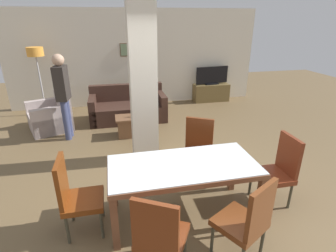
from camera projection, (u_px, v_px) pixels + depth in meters
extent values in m
plane|color=brown|center=(182.00, 214.00, 3.50)|extent=(18.00, 18.00, 0.00)
cube|color=beige|center=(137.00, 58.00, 7.61)|extent=(7.20, 0.06, 2.70)
cube|color=brown|center=(128.00, 50.00, 7.43)|extent=(0.44, 0.02, 0.36)
cube|color=gray|center=(128.00, 50.00, 7.42)|extent=(0.40, 0.01, 0.32)
cube|color=beige|center=(143.00, 87.00, 4.39)|extent=(0.44, 0.39, 2.70)
cube|color=brown|center=(193.00, 186.00, 2.86)|extent=(1.84, 0.06, 0.06)
cube|color=brown|center=(176.00, 152.00, 3.59)|extent=(1.84, 0.06, 0.06)
cube|color=brown|center=(110.00, 176.00, 3.05)|extent=(0.06, 0.75, 0.06)
cube|color=brown|center=(249.00, 159.00, 3.40)|extent=(0.06, 0.75, 0.06)
cube|color=silver|center=(183.00, 165.00, 3.21)|extent=(1.82, 0.85, 0.01)
cube|color=brown|center=(115.00, 224.00, 2.84)|extent=(0.08, 0.08, 0.69)
cube|color=brown|center=(260.00, 202.00, 3.19)|extent=(0.08, 0.08, 0.69)
cube|color=brown|center=(113.00, 184.00, 3.54)|extent=(0.08, 0.08, 0.69)
cube|color=brown|center=(232.00, 169.00, 3.88)|extent=(0.08, 0.08, 0.69)
cube|color=#612B12|center=(196.00, 157.00, 4.08)|extent=(0.63, 0.63, 0.07)
cube|color=#612B12|center=(199.00, 134.00, 4.14)|extent=(0.40, 0.26, 0.54)
cylinder|color=#3F3C2D|center=(205.00, 178.00, 3.94)|extent=(0.04, 0.04, 0.38)
cylinder|color=#3F3C2D|center=(181.00, 174.00, 4.05)|extent=(0.04, 0.04, 0.38)
cylinder|color=#3F3C2D|center=(209.00, 165.00, 4.28)|extent=(0.04, 0.04, 0.38)
cylinder|color=#3F3C2D|center=(187.00, 162.00, 4.38)|extent=(0.04, 0.04, 0.38)
cube|color=maroon|center=(162.00, 237.00, 2.58)|extent=(0.63, 0.63, 0.07)
cube|color=maroon|center=(155.00, 228.00, 2.29)|extent=(0.41, 0.26, 0.54)
cylinder|color=#3F3C2D|center=(151.00, 236.00, 2.89)|extent=(0.04, 0.04, 0.38)
cylinder|color=#3F3C2D|center=(185.00, 244.00, 2.79)|extent=(0.04, 0.04, 0.38)
cube|color=maroon|center=(272.00, 176.00, 3.59)|extent=(0.46, 0.46, 0.07)
cube|color=maroon|center=(289.00, 155.00, 3.51)|extent=(0.05, 0.44, 0.54)
cylinder|color=#3F3C2D|center=(265.00, 200.00, 3.46)|extent=(0.04, 0.04, 0.38)
cylinder|color=#3F3C2D|center=(250.00, 184.00, 3.81)|extent=(0.04, 0.04, 0.38)
cylinder|color=#3F3C2D|center=(290.00, 196.00, 3.54)|extent=(0.04, 0.04, 0.38)
cylinder|color=#3F3C2D|center=(274.00, 180.00, 3.88)|extent=(0.04, 0.04, 0.38)
cube|color=brown|center=(239.00, 223.00, 2.76)|extent=(0.63, 0.63, 0.07)
cube|color=brown|center=(261.00, 210.00, 2.50)|extent=(0.41, 0.26, 0.54)
cylinder|color=#3F3C2D|center=(212.00, 239.00, 2.86)|extent=(0.04, 0.04, 0.38)
cylinder|color=#3F3C2D|center=(233.00, 222.00, 3.09)|extent=(0.04, 0.04, 0.38)
cylinder|color=#3F3C2D|center=(262.00, 241.00, 2.83)|extent=(0.04, 0.04, 0.38)
cube|color=#6B300F|center=(84.00, 201.00, 3.10)|extent=(0.46, 0.46, 0.07)
cube|color=#6B300F|center=(61.00, 181.00, 2.94)|extent=(0.05, 0.44, 0.54)
cylinder|color=#3F3C2D|center=(102.00, 204.00, 3.39)|extent=(0.04, 0.04, 0.38)
cylinder|color=#3F3C2D|center=(102.00, 225.00, 3.05)|extent=(0.04, 0.04, 0.38)
cylinder|color=#3F3C2D|center=(72.00, 208.00, 3.32)|extent=(0.04, 0.04, 0.38)
cylinder|color=#3F3C2D|center=(68.00, 230.00, 2.97)|extent=(0.04, 0.04, 0.38)
cube|color=#3D271E|center=(128.00, 112.00, 6.69)|extent=(1.87, 0.94, 0.42)
cube|color=#3D271E|center=(126.00, 92.00, 6.87)|extent=(1.87, 0.18, 0.43)
cube|color=#3D271E|center=(161.00, 105.00, 6.81)|extent=(0.16, 0.94, 0.65)
cube|color=#3D271E|center=(93.00, 110.00, 6.47)|extent=(0.16, 0.94, 0.65)
cube|color=#BEABA6|center=(50.00, 121.00, 6.09)|extent=(1.11, 1.13, 0.40)
cube|color=#BEABA6|center=(63.00, 102.00, 6.11)|extent=(0.49, 0.89, 0.44)
cube|color=#BEABA6|center=(53.00, 121.00, 5.76)|extent=(0.84, 0.44, 0.64)
cube|color=#BEABA6|center=(46.00, 112.00, 6.33)|extent=(0.84, 0.44, 0.64)
cube|color=brown|center=(133.00, 117.00, 5.71)|extent=(0.74, 0.45, 0.04)
cube|color=brown|center=(133.00, 127.00, 5.79)|extent=(0.66, 0.37, 0.40)
cylinder|color=#4C2D14|center=(138.00, 113.00, 5.67)|extent=(0.07, 0.07, 0.18)
cylinder|color=#4C2D14|center=(138.00, 107.00, 5.62)|extent=(0.03, 0.03, 0.06)
cylinder|color=#B7B7BC|center=(138.00, 106.00, 5.61)|extent=(0.03, 0.03, 0.01)
cube|color=brown|center=(211.00, 93.00, 8.21)|extent=(1.09, 0.40, 0.54)
cube|color=black|center=(211.00, 84.00, 8.11)|extent=(0.44, 0.25, 0.03)
cube|color=black|center=(212.00, 75.00, 8.00)|extent=(1.04, 0.18, 0.51)
cylinder|color=#B7B7BC|center=(47.00, 114.00, 7.15)|extent=(0.36, 0.36, 0.02)
cylinder|color=#B7B7BC|center=(41.00, 86.00, 6.85)|extent=(0.04, 0.04, 1.53)
cylinder|color=#F29E38|center=(35.00, 52.00, 6.52)|extent=(0.40, 0.40, 0.22)
cylinder|color=#3C436A|center=(68.00, 118.00, 5.66)|extent=(0.13, 0.13, 0.87)
cylinder|color=#3C436A|center=(66.00, 120.00, 5.50)|extent=(0.13, 0.13, 0.87)
cube|color=#2F2926|center=(62.00, 83.00, 5.29)|extent=(0.26, 0.40, 0.69)
sphere|color=tan|center=(58.00, 60.00, 5.11)|extent=(0.23, 0.23, 0.23)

